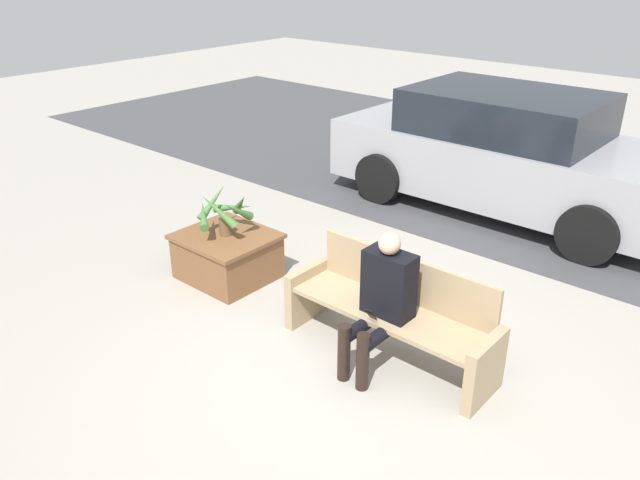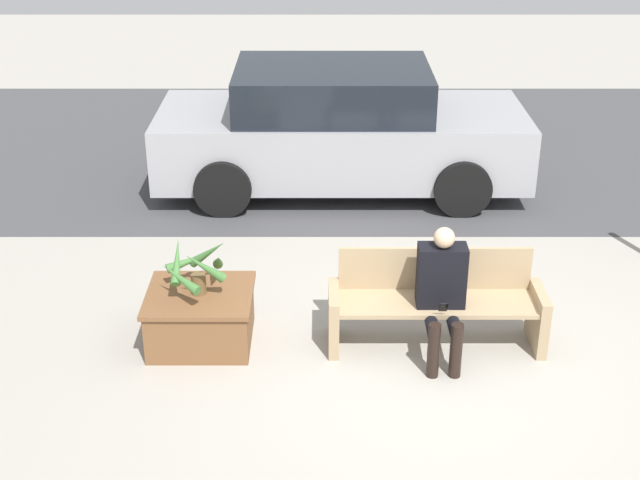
% 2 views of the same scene
% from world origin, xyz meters
% --- Properties ---
extents(ground_plane, '(30.00, 30.00, 0.00)m').
position_xyz_m(ground_plane, '(0.00, 0.00, 0.00)').
color(ground_plane, '#9E998E').
extents(road_surface, '(20.00, 6.00, 0.01)m').
position_xyz_m(road_surface, '(0.00, 5.63, 0.00)').
color(road_surface, '#424244').
rests_on(road_surface, ground_plane).
extents(bench, '(1.89, 0.53, 0.84)m').
position_xyz_m(bench, '(0.13, 0.44, 0.40)').
color(bench, tan).
rests_on(bench, ground_plane).
extents(person_seated, '(0.41, 0.61, 1.17)m').
position_xyz_m(person_seated, '(0.15, 0.24, 0.63)').
color(person_seated, black).
rests_on(person_seated, ground_plane).
extents(planter_box, '(0.93, 0.85, 0.49)m').
position_xyz_m(planter_box, '(-1.95, 0.44, 0.26)').
color(planter_box, brown).
rests_on(planter_box, ground_plane).
extents(potted_plant, '(0.61, 0.67, 0.51)m').
position_xyz_m(potted_plant, '(-1.96, 0.45, 0.75)').
color(potted_plant, brown).
rests_on(potted_plant, planter_box).
extents(parked_car, '(4.51, 1.98, 1.54)m').
position_xyz_m(parked_car, '(-0.65, 4.13, 0.76)').
color(parked_car, '#99999E').
rests_on(parked_car, ground_plane).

